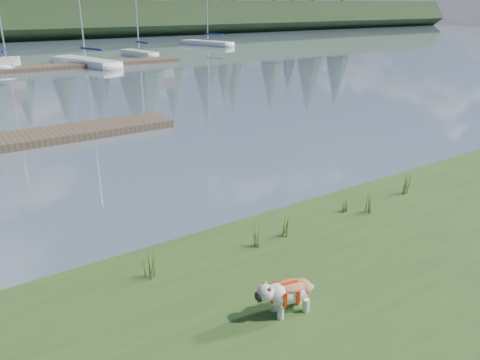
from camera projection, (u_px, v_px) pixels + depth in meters
bulldog at (289, 291)px, 7.15m from camera, size 0.98×0.50×0.58m
dock_far at (19, 69)px, 35.38m from camera, size 26.00×2.20×0.30m
sailboat_bg_2 at (8, 62)px, 38.07m from camera, size 3.16×7.29×10.85m
sailboat_bg_3 at (81, 61)px, 39.17m from camera, size 3.89×9.15×13.09m
sailboat_bg_4 at (137, 53)px, 45.45m from camera, size 1.87×6.07×9.04m
sailboat_bg_5 at (204, 43)px, 57.40m from camera, size 3.81×8.24×11.59m
weed_0 at (260, 234)px, 9.15m from camera, size 0.17×0.14×0.59m
weed_1 at (285, 226)px, 9.58m from camera, size 0.17×0.14×0.53m
weed_2 at (371, 203)px, 10.62m from camera, size 0.17×0.14×0.59m
weed_3 at (149, 264)px, 8.10m from camera, size 0.17×0.14×0.61m
weed_4 at (347, 205)px, 10.69m from camera, size 0.17×0.14×0.41m
weed_5 at (407, 182)px, 11.68m from camera, size 0.17×0.14×0.71m
mud_lip at (207, 244)px, 9.90m from camera, size 60.00×0.50×0.14m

